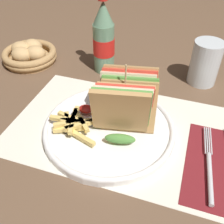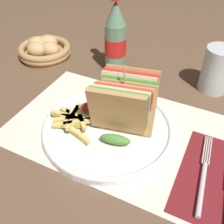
{
  "view_description": "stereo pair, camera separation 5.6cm",
  "coord_description": "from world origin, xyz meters",
  "views": [
    {
      "loc": [
        0.11,
        -0.39,
        0.4
      ],
      "look_at": [
        -0.03,
        0.01,
        0.04
      ],
      "focal_mm": 42.0,
      "sensor_mm": 36.0,
      "label": 1
    },
    {
      "loc": [
        0.16,
        -0.37,
        0.4
      ],
      "look_at": [
        -0.03,
        0.01,
        0.04
      ],
      "focal_mm": 42.0,
      "sensor_mm": 36.0,
      "label": 2
    }
  ],
  "objects": [
    {
      "name": "bread_basket",
      "position": [
        -0.35,
        0.2,
        0.02
      ],
      "size": [
        0.16,
        0.16,
        0.06
      ],
      "color": "#AD8451",
      "rests_on": "ground_plane"
    },
    {
      "name": "fries_pile",
      "position": [
        -0.1,
        -0.04,
        0.03
      ],
      "size": [
        0.12,
        0.09,
        0.02
      ],
      "color": "#E5C166",
      "rests_on": "plate_main"
    },
    {
      "name": "placemat",
      "position": [
        -0.01,
        -0.0,
        0.0
      ],
      "size": [
        0.47,
        0.3,
        0.0
      ],
      "color": "silver",
      "rests_on": "ground_plane"
    },
    {
      "name": "club_sandwich",
      "position": [
        0.0,
        0.0,
        0.07
      ],
      "size": [
        0.13,
        0.13,
        0.15
      ],
      "color": "tan",
      "rests_on": "plate_main"
    },
    {
      "name": "plate_main",
      "position": [
        -0.03,
        -0.01,
        0.01
      ],
      "size": [
        0.28,
        0.28,
        0.02
      ],
      "color": "white",
      "rests_on": "ground_plane"
    },
    {
      "name": "glass_near",
      "position": [
        0.14,
        0.25,
        0.06
      ],
      "size": [
        0.08,
        0.08,
        0.12
      ],
      "color": "silver",
      "rests_on": "ground_plane"
    },
    {
      "name": "ketchup_blob",
      "position": [
        -0.09,
        0.01,
        0.03
      ],
      "size": [
        0.03,
        0.03,
        0.01
      ],
      "color": "maroon",
      "rests_on": "plate_main"
    },
    {
      "name": "coke_bottle_near",
      "position": [
        -0.13,
        0.22,
        0.09
      ],
      "size": [
        0.06,
        0.06,
        0.22
      ],
      "color": "slate",
      "rests_on": "ground_plane"
    },
    {
      "name": "ground_plane",
      "position": [
        0.0,
        0.0,
        0.0
      ],
      "size": [
        4.0,
        4.0,
        0.0
      ],
      "primitive_type": "plane",
      "color": "brown"
    },
    {
      "name": "fork",
      "position": [
        0.18,
        -0.05,
        0.01
      ],
      "size": [
        0.03,
        0.19,
        0.01
      ],
      "rotation": [
        0.0,
        0.0,
        0.09
      ],
      "color": "silver",
      "rests_on": "napkin"
    },
    {
      "name": "napkin",
      "position": [
        0.2,
        -0.04,
        0.0
      ],
      "size": [
        0.13,
        0.21,
        0.0
      ],
      "color": "maroon",
      "rests_on": "ground_plane"
    }
  ]
}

